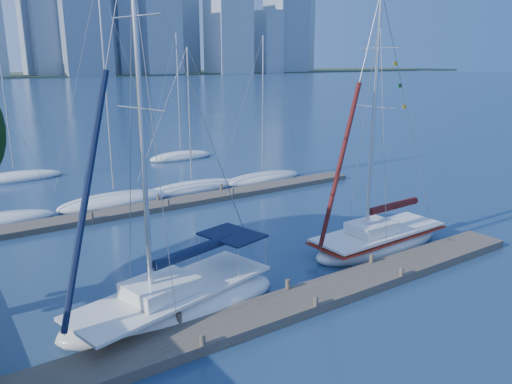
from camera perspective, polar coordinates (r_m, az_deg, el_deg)
ground at (r=20.96m, az=5.15°, el=-12.80°), size 700.00×700.00×0.00m
near_dock at (r=20.87m, az=5.16°, el=-12.31°), size 26.00×2.00×0.40m
far_dock at (r=34.65m, az=-9.05°, el=-1.24°), size 30.00×1.80×0.36m
sailboat_navy at (r=20.03m, az=-9.38°, el=-10.83°), size 9.50×5.08×14.55m
sailboat_maroon at (r=27.12m, az=13.89°, el=-4.20°), size 8.53×3.05×13.43m
bg_boat_1 at (r=35.72m, az=-15.86°, el=-0.93°), size 8.09×5.53×15.06m
bg_boat_3 at (r=38.37m, az=-7.34°, el=0.50°), size 8.29×5.01×10.92m
bg_boat_4 at (r=41.15m, az=0.75°, el=1.63°), size 7.47×2.83×11.83m
bg_boat_6 at (r=45.83m, az=-25.85°, el=1.50°), size 7.64×2.84×11.70m
bg_boat_7 at (r=50.82m, az=-8.58°, el=4.07°), size 6.78×2.85×12.49m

